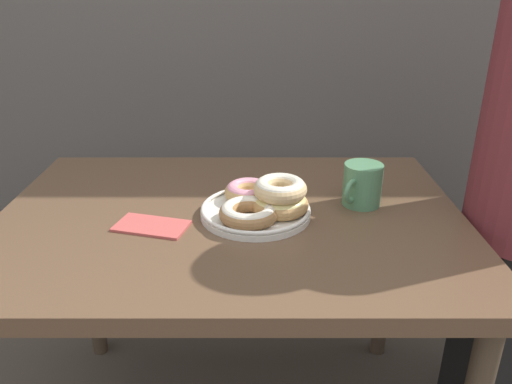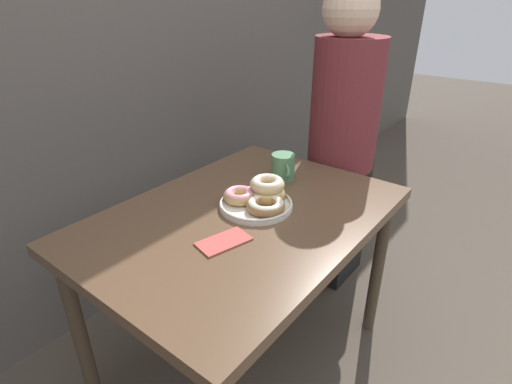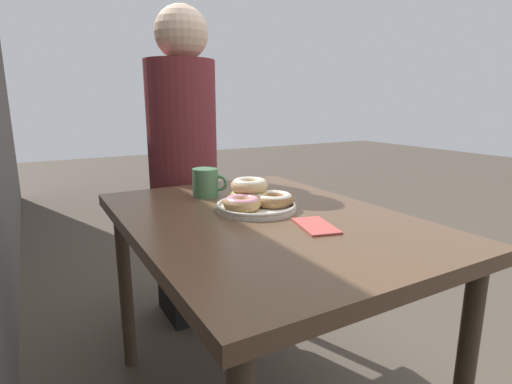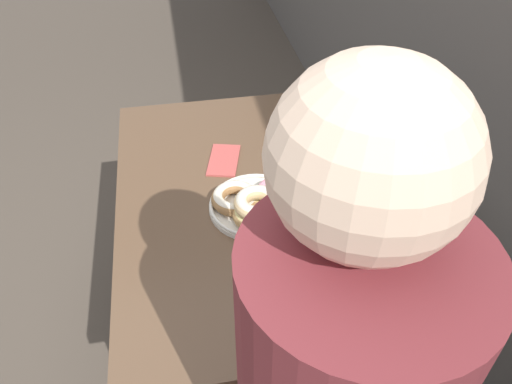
# 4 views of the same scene
# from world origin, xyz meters

# --- Properties ---
(wall_back) EXTENTS (8.00, 0.05, 2.60)m
(wall_back) POSITION_xyz_m (0.00, 1.12, 1.30)
(wall_back) COLOR #56514C
(wall_back) RESTS_ON ground_plane
(dining_table) EXTENTS (1.09, 0.78, 0.70)m
(dining_table) POSITION_xyz_m (0.00, 0.37, 0.62)
(dining_table) COLOR brown
(dining_table) RESTS_ON ground_plane
(donut_plate) EXTENTS (0.26, 0.28, 0.09)m
(donut_plate) POSITION_xyz_m (0.07, 0.36, 0.74)
(donut_plate) COLOR silver
(donut_plate) RESTS_ON dining_table
(coffee_mug) EXTENTS (0.10, 0.11, 0.10)m
(coffee_mug) POSITION_xyz_m (0.32, 0.42, 0.75)
(coffee_mug) COLOR #4C7F56
(coffee_mug) RESTS_ON dining_table
(person_figure) EXTENTS (0.33, 0.31, 1.43)m
(person_figure) POSITION_xyz_m (0.72, 0.37, 0.76)
(person_figure) COLOR black
(person_figure) RESTS_ON ground_plane
(napkin) EXTENTS (0.18, 0.13, 0.01)m
(napkin) POSITION_xyz_m (-0.17, 0.30, 0.70)
(napkin) COLOR #BC4C47
(napkin) RESTS_ON dining_table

